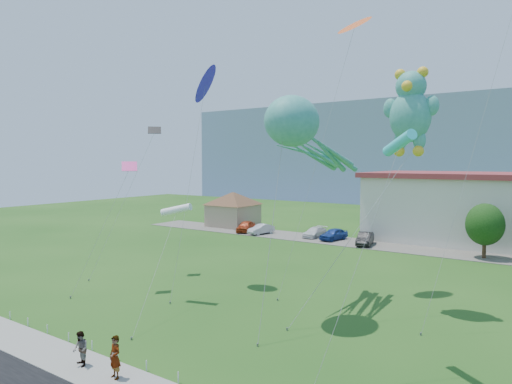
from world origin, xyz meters
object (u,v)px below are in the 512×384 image
pedestrian_right (80,349)px  octopus_kite (301,133)px  parked_car_red (246,226)px  pedestrian_left (115,357)px  pavilion (233,206)px  parked_car_silver (261,229)px  parked_car_blue (334,234)px  teddy_bear_kite (410,110)px  parked_car_white (315,232)px  parked_car_black (365,239)px

pedestrian_right → octopus_kite: size_ratio=0.12×
parked_car_red → pedestrian_left: bearing=-79.4°
pavilion → pedestrian_right: bearing=-61.4°
parked_car_silver → octopus_kite: size_ratio=0.29×
pedestrian_right → parked_car_blue: pedestrian_right is taller
pavilion → parked_car_blue: bearing=-9.4°
parked_car_blue → teddy_bear_kite: 28.24m
parked_car_white → parked_car_black: (7.22, -1.63, 0.10)m
pedestrian_right → parked_car_silver: (-14.62, 36.82, -0.21)m
parked_car_black → teddy_bear_kite: size_ratio=0.28×
parked_car_black → pavilion: bearing=157.3°
pedestrian_left → parked_car_black: bearing=103.7°
pavilion → octopus_kite: (26.92, -28.37, 8.24)m
parked_car_black → pedestrian_left: bearing=-98.4°
teddy_bear_kite → parked_car_blue: bearing=125.3°
parked_car_silver → teddy_bear_kite: (24.54, -19.75, 12.10)m
pavilion → parked_car_white: 14.89m
parked_car_blue → teddy_bear_kite: bearing=-43.5°
pedestrian_left → parked_car_red: size_ratio=0.44×
parked_car_red → parked_car_blue: parked_car_red is taller
octopus_kite → parked_car_blue: bearing=110.4°
parked_car_silver → parked_car_black: bearing=13.3°
pedestrian_left → parked_car_blue: bearing=110.0°
pedestrian_left → pedestrian_right: size_ratio=1.16×
parked_car_silver → parked_car_white: (6.89, 1.79, -0.02)m
pavilion → teddy_bear_kite: size_ratio=0.60×
parked_car_blue → pedestrian_right: bearing=-71.4°
parked_car_blue → parked_car_red: bearing=-165.2°
parked_car_blue → octopus_kite: 29.15m
pavilion → parked_car_blue: size_ratio=2.21×
parked_car_white → parked_car_black: 7.40m
pavilion → octopus_kite: octopus_kite is taller
parked_car_silver → parked_car_blue: parked_car_blue is taller
parked_car_red → parked_car_silver: (2.72, -0.36, -0.10)m
parked_car_silver → parked_car_white: bearing=27.3°
pavilion → teddy_bear_kite: (32.19, -23.74, 9.77)m
pedestrian_right → parked_car_blue: 38.25m
pedestrian_right → parked_car_red: (-17.35, 37.18, -0.12)m
parked_car_blue → parked_car_black: parked_car_black is taller
pedestrian_left → parked_car_white: size_ratio=0.45×
parked_car_silver → octopus_kite: bearing=-39.0°
parked_car_white → parked_car_blue: bearing=-11.5°
parked_car_blue → parked_car_black: 4.43m
parked_car_red → teddy_bear_kite: teddy_bear_kite is taller
parked_car_silver → octopus_kite: octopus_kite is taller
pedestrian_left → teddy_bear_kite: (7.63, 16.94, 11.75)m
pedestrian_right → parked_car_red: pedestrian_right is taller
parked_car_red → parked_car_white: bearing=-8.9°
parked_car_blue → octopus_kite: (9.48, -25.49, 10.50)m
parked_car_black → octopus_kite: (5.16, -24.53, 10.49)m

